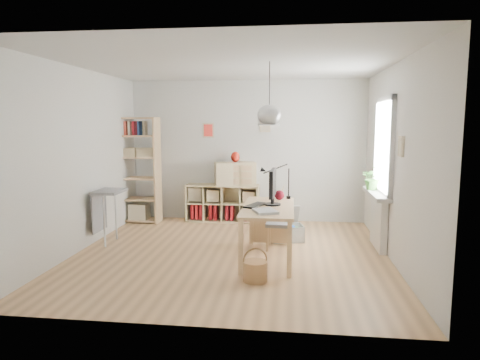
# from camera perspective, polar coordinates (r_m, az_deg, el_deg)

# --- Properties ---
(ground) EXTENTS (4.50, 4.50, 0.00)m
(ground) POSITION_cam_1_polar(r_m,az_deg,el_deg) (6.31, -1.25, -9.84)
(ground) COLOR tan
(ground) RESTS_ON ground
(room_shell) EXTENTS (4.50, 4.50, 4.50)m
(room_shell) POSITION_cam_1_polar(r_m,az_deg,el_deg) (5.82, 3.92, 8.66)
(room_shell) COLOR white
(room_shell) RESTS_ON ground
(window_unit) EXTENTS (0.07, 1.16, 1.46)m
(window_unit) POSITION_cam_1_polar(r_m,az_deg,el_deg) (6.71, 18.71, 4.29)
(window_unit) COLOR white
(window_unit) RESTS_ON ground
(radiator) EXTENTS (0.10, 0.80, 0.80)m
(radiator) POSITION_cam_1_polar(r_m,az_deg,el_deg) (6.86, 18.01, -5.34)
(radiator) COLOR silver
(radiator) RESTS_ON ground
(windowsill) EXTENTS (0.22, 1.20, 0.06)m
(windowsill) POSITION_cam_1_polar(r_m,az_deg,el_deg) (6.77, 17.74, -1.79)
(windowsill) COLOR silver
(windowsill) RESTS_ON radiator
(desk) EXTENTS (0.70, 1.50, 0.75)m
(desk) POSITION_cam_1_polar(r_m,az_deg,el_deg) (5.95, 3.80, -4.40)
(desk) COLOR #DFB180
(desk) RESTS_ON ground
(cube_shelf) EXTENTS (1.40, 0.38, 0.72)m
(cube_shelf) POSITION_cam_1_polar(r_m,az_deg,el_deg) (8.30, -2.45, -3.46)
(cube_shelf) COLOR beige
(cube_shelf) RESTS_ON ground
(tall_bookshelf) EXTENTS (0.80, 0.38, 2.00)m
(tall_bookshelf) POSITION_cam_1_polar(r_m,az_deg,el_deg) (8.32, -13.50, 1.86)
(tall_bookshelf) COLOR #DFB180
(tall_bookshelf) RESTS_ON ground
(side_table) EXTENTS (0.40, 0.55, 0.85)m
(side_table) POSITION_cam_1_polar(r_m,az_deg,el_deg) (7.05, -17.49, -2.75)
(side_table) COLOR gray
(side_table) RESTS_ON ground
(chair) EXTENTS (0.39, 0.39, 0.75)m
(chair) POSITION_cam_1_polar(r_m,az_deg,el_deg) (6.52, 5.24, -5.42)
(chair) COLOR gray
(chair) RESTS_ON ground
(wicker_basket) EXTENTS (0.30, 0.30, 0.41)m
(wicker_basket) POSITION_cam_1_polar(r_m,az_deg,el_deg) (5.26, 2.03, -11.93)
(wicker_basket) COLOR #A6714B
(wicker_basket) RESTS_ON ground
(storage_chest) EXTENTS (0.60, 0.65, 0.53)m
(storage_chest) POSITION_cam_1_polar(r_m,az_deg,el_deg) (7.04, 6.32, -6.57)
(storage_chest) COLOR beige
(storage_chest) RESTS_ON ground
(monitor) EXTENTS (0.23, 0.58, 0.50)m
(monitor) POSITION_cam_1_polar(r_m,az_deg,el_deg) (5.98, 4.38, -0.69)
(monitor) COLOR black
(monitor) RESTS_ON desk
(keyboard) EXTENTS (0.32, 0.46, 0.02)m
(keyboard) POSITION_cam_1_polar(r_m,az_deg,el_deg) (5.94, 2.06, -3.38)
(keyboard) COLOR black
(keyboard) RESTS_ON desk
(task_lamp) EXTENTS (0.46, 0.17, 0.49)m
(task_lamp) POSITION_cam_1_polar(r_m,az_deg,el_deg) (6.43, 4.50, 0.38)
(task_lamp) COLOR black
(task_lamp) RESTS_ON desk
(yarn_ball) EXTENTS (0.15, 0.15, 0.15)m
(yarn_ball) POSITION_cam_1_polar(r_m,az_deg,el_deg) (6.41, 5.28, -2.02)
(yarn_ball) COLOR #45090E
(yarn_ball) RESTS_ON desk
(paper_tray) EXTENTS (0.37, 0.41, 0.03)m
(paper_tray) POSITION_cam_1_polar(r_m,az_deg,el_deg) (5.52, 3.39, -4.18)
(paper_tray) COLOR silver
(paper_tray) RESTS_ON desk
(drawer_chest) EXTENTS (0.83, 0.55, 0.43)m
(drawer_chest) POSITION_cam_1_polar(r_m,az_deg,el_deg) (8.12, -0.66, 0.86)
(drawer_chest) COLOR beige
(drawer_chest) RESTS_ON cube_shelf
(red_vase) EXTENTS (0.17, 0.17, 0.20)m
(red_vase) POSITION_cam_1_polar(r_m,az_deg,el_deg) (8.09, -0.63, 3.09)
(red_vase) COLOR maroon
(red_vase) RESTS_ON drawer_chest
(potted_plant) EXTENTS (0.34, 0.30, 0.37)m
(potted_plant) POSITION_cam_1_polar(r_m,az_deg,el_deg) (6.96, 17.31, 0.28)
(potted_plant) COLOR #326124
(potted_plant) RESTS_ON windowsill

